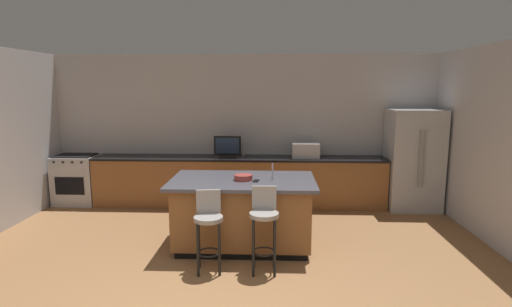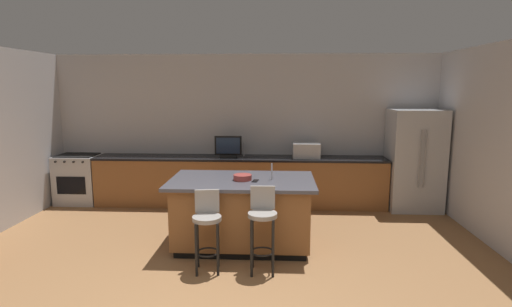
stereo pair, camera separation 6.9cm
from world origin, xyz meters
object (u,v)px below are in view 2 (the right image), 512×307
at_px(bar_stool_left, 207,224).
at_px(cell_phone, 255,181).
at_px(refrigerator, 414,160).
at_px(kitchen_island, 242,212).
at_px(tv_monitor, 228,148).
at_px(fruit_bowl, 243,177).
at_px(range_oven, 79,179).
at_px(bar_stool_right, 263,222).
at_px(microwave, 306,150).

height_order(bar_stool_left, cell_phone, bar_stool_left).
bearing_deg(refrigerator, kitchen_island, -146.64).
relative_size(kitchen_island, tv_monitor, 3.98).
relative_size(refrigerator, fruit_bowl, 7.29).
bearing_deg(cell_phone, tv_monitor, 116.77).
bearing_deg(cell_phone, refrigerator, 46.78).
relative_size(range_oven, tv_monitor, 1.90).
bearing_deg(bar_stool_left, fruit_bowl, 56.14).
height_order(tv_monitor, cell_phone, tv_monitor).
xyz_separation_m(kitchen_island, bar_stool_left, (-0.35, -0.76, 0.09)).
distance_m(bar_stool_left, cell_phone, 0.92).
xyz_separation_m(range_oven, bar_stool_left, (2.89, -2.72, 0.12)).
xyz_separation_m(refrigerator, fruit_bowl, (-2.87, -1.94, 0.09)).
relative_size(refrigerator, tv_monitor, 3.66).
bearing_deg(tv_monitor, range_oven, 178.97).
distance_m(refrigerator, fruit_bowl, 3.47).
distance_m(refrigerator, cell_phone, 3.36).
bearing_deg(bar_stool_right, tv_monitor, 103.85).
height_order(refrigerator, cell_phone, refrigerator).
distance_m(refrigerator, tv_monitor, 3.30).
relative_size(tv_monitor, fruit_bowl, 1.99).
distance_m(kitchen_island, refrigerator, 3.47).
bearing_deg(kitchen_island, microwave, 63.30).
bearing_deg(range_oven, kitchen_island, -31.24).
bearing_deg(cell_phone, kitchen_island, 161.37).
xyz_separation_m(microwave, bar_stool_left, (-1.33, -2.72, -0.46)).
bearing_deg(fruit_bowl, refrigerator, 34.05).
distance_m(microwave, bar_stool_left, 3.07).
relative_size(kitchen_island, range_oven, 2.10).
distance_m(microwave, fruit_bowl, 2.23).
bearing_deg(fruit_bowl, cell_phone, -18.75).
relative_size(microwave, bar_stool_right, 0.48).
relative_size(refrigerator, bar_stool_left, 1.85).
bearing_deg(microwave, tv_monitor, -177.88).
height_order(refrigerator, microwave, refrigerator).
xyz_separation_m(microwave, fruit_bowl, (-0.98, -2.01, -0.06)).
relative_size(range_oven, bar_stool_right, 0.91).
distance_m(bar_stool_right, fruit_bowl, 0.85).
distance_m(bar_stool_left, bar_stool_right, 0.65).
bearing_deg(refrigerator, bar_stool_left, -140.56).
bearing_deg(tv_monitor, kitchen_island, -77.80).
bearing_deg(bar_stool_left, tv_monitor, 84.12).
bearing_deg(bar_stool_left, bar_stool_right, -6.67).
distance_m(kitchen_island, fruit_bowl, 0.50).
relative_size(kitchen_island, refrigerator, 1.09).
relative_size(refrigerator, cell_phone, 11.81).
height_order(kitchen_island, fruit_bowl, fruit_bowl).
bearing_deg(microwave, bar_stool_right, -104.14).
bearing_deg(refrigerator, range_oven, 179.39).
bearing_deg(bar_stool_left, cell_phone, 43.85).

